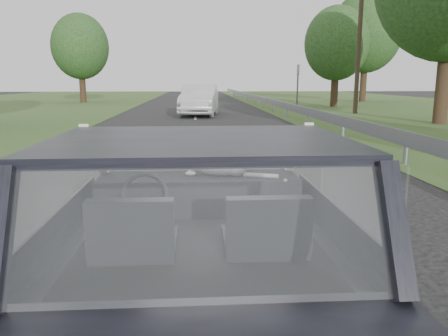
{
  "coord_description": "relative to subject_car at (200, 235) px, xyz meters",
  "views": [
    {
      "loc": [
        -0.02,
        -2.81,
        1.75
      ],
      "look_at": [
        0.2,
        0.6,
        1.07
      ],
      "focal_mm": 35.0,
      "sensor_mm": 36.0,
      "label": 1
    }
  ],
  "objects": [
    {
      "name": "driver_seat",
      "position": [
        -0.4,
        -0.29,
        0.16
      ],
      "size": [
        0.5,
        0.72,
        0.42
      ],
      "primitive_type": "cube",
      "color": "black",
      "rests_on": "subject_car"
    },
    {
      "name": "highway_sign",
      "position": [
        7.11,
        27.48,
        0.68
      ],
      "size": [
        0.24,
        1.13,
        2.81
      ],
      "primitive_type": "cube",
      "rotation": [
        0.0,
        0.0,
        -0.11
      ],
      "color": "#134D1A",
      "rests_on": "ground"
    },
    {
      "name": "guardrail",
      "position": [
        4.3,
        10.0,
        -0.15
      ],
      "size": [
        0.05,
        90.0,
        0.32
      ],
      "primitive_type": "cube",
      "color": "#95999F",
      "rests_on": "ground"
    },
    {
      "name": "subject_car",
      "position": [
        0.0,
        0.0,
        0.0
      ],
      "size": [
        1.8,
        4.0,
        1.45
      ],
      "primitive_type": "cube",
      "color": "black",
      "rests_on": "ground"
    },
    {
      "name": "other_car",
      "position": [
        0.23,
        19.78,
        0.06
      ],
      "size": [
        2.38,
        4.92,
        1.56
      ],
      "primitive_type": "imported",
      "rotation": [
        0.0,
        0.0,
        -0.11
      ],
      "color": "silver",
      "rests_on": "ground"
    },
    {
      "name": "cat",
      "position": [
        0.16,
        0.62,
        0.36
      ],
      "size": [
        0.6,
        0.31,
        0.26
      ],
      "primitive_type": "ellipsoid",
      "rotation": [
        0.0,
        0.0,
        -0.23
      ],
      "color": "gray",
      "rests_on": "dashboard"
    },
    {
      "name": "ground",
      "position": [
        0.0,
        0.0,
        -0.72
      ],
      "size": [
        140.0,
        140.0,
        0.0
      ],
      "primitive_type": "plane",
      "color": "#3C3C3C",
      "rests_on": "ground"
    },
    {
      "name": "steering_wheel",
      "position": [
        -0.4,
        0.33,
        0.2
      ],
      "size": [
        0.36,
        0.36,
        0.04
      ],
      "primitive_type": "torus",
      "color": "black",
      "rests_on": "dashboard"
    },
    {
      "name": "tree_3",
      "position": [
        14.07,
        33.45,
        3.62
      ],
      "size": [
        5.91,
        5.91,
        8.69
      ],
      "primitive_type": null,
      "rotation": [
        0.0,
        0.0,
        0.03
      ],
      "color": "#1C3216",
      "rests_on": "ground"
    },
    {
      "name": "passenger_seat",
      "position": [
        0.4,
        -0.29,
        0.16
      ],
      "size": [
        0.5,
        0.72,
        0.42
      ],
      "primitive_type": "cube",
      "color": "black",
      "rests_on": "subject_car"
    },
    {
      "name": "tree_6",
      "position": [
        -9.03,
        33.67,
        2.66
      ],
      "size": [
        5.59,
        5.59,
        6.77
      ],
      "primitive_type": null,
      "rotation": [
        0.0,
        0.0,
        -0.3
      ],
      "color": "#1C3216",
      "rests_on": "ground"
    },
    {
      "name": "utility_pole",
      "position": [
        8.61,
        20.31,
        2.9
      ],
      "size": [
        0.28,
        0.28,
        7.25
      ],
      "primitive_type": "cylinder",
      "rotation": [
        0.0,
        0.0,
        0.2
      ],
      "color": "#433526",
      "rests_on": "ground"
    },
    {
      "name": "dashboard",
      "position": [
        0.0,
        0.62,
        0.12
      ],
      "size": [
        1.58,
        0.45,
        0.3
      ],
      "primitive_type": "cube",
      "color": "black",
      "rests_on": "subject_car"
    },
    {
      "name": "tree_2",
      "position": [
        9.41,
        26.51,
        2.48
      ],
      "size": [
        4.43,
        4.43,
        6.41
      ],
      "primitive_type": null,
      "rotation": [
        0.0,
        0.0,
        0.05
      ],
      "color": "#1C3216",
      "rests_on": "ground"
    }
  ]
}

